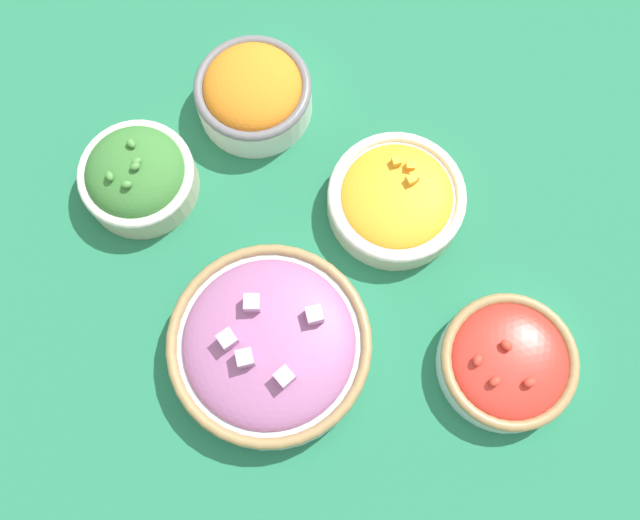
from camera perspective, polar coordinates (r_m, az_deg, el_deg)
name	(u,v)px	position (r m, az deg, el deg)	size (l,w,h in m)	color
ground_plane	(320,267)	(0.81, 0.00, -0.59)	(3.00, 3.00, 0.00)	#23704C
bowl_red_onion	(270,344)	(0.77, -4.06, -6.75)	(0.22, 0.22, 0.08)	#B2C1CC
bowl_carrots	(253,92)	(0.86, -5.35, 13.21)	(0.14, 0.14, 0.07)	silver
bowl_cherry_tomatoes	(508,362)	(0.79, 14.81, -7.88)	(0.15, 0.15, 0.05)	silver
bowl_squash	(396,199)	(0.82, 6.12, 4.90)	(0.16, 0.16, 0.06)	beige
bowl_broccoli	(137,176)	(0.84, -14.41, 6.52)	(0.13, 0.13, 0.08)	beige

